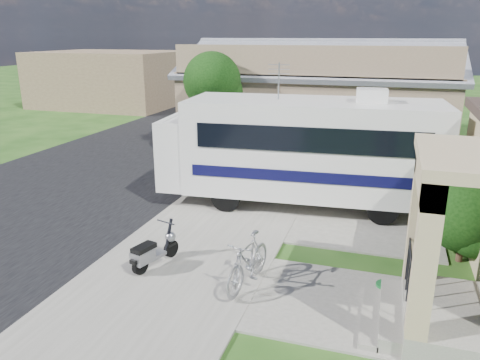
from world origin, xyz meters
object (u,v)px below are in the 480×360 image
(bicycle, at_px, (248,264))
(motorhome, at_px, (302,147))
(pickup_truck, at_px, (199,124))
(garden_hose, at_px, (385,289))
(van, at_px, (235,105))
(scooter, at_px, (153,252))
(shrub, at_px, (469,207))

(bicycle, bearing_deg, motorhome, 98.56)
(pickup_truck, bearing_deg, garden_hose, 128.35)
(bicycle, relative_size, van, 0.35)
(scooter, distance_m, pickup_truck, 14.23)
(scooter, relative_size, bicycle, 0.77)
(motorhome, relative_size, shrub, 3.27)
(shrub, distance_m, scooter, 7.44)
(motorhome, height_order, shrub, motorhome)
(garden_hose, bearing_deg, van, 116.55)
(motorhome, bearing_deg, garden_hose, -64.87)
(bicycle, relative_size, pickup_truck, 0.35)
(bicycle, height_order, van, van)
(garden_hose, bearing_deg, pickup_truck, 126.56)
(pickup_truck, bearing_deg, shrub, 138.07)
(pickup_truck, relative_size, van, 1.01)
(motorhome, distance_m, van, 16.54)
(scooter, bearing_deg, shrub, 36.67)
(van, bearing_deg, bicycle, -66.10)
(motorhome, height_order, bicycle, motorhome)
(motorhome, xyz_separation_m, scooter, (-2.42, -5.33, -1.43))
(van, bearing_deg, scooter, -72.09)
(shrub, distance_m, van, 21.03)
(van, bearing_deg, shrub, -51.74)
(shrub, height_order, bicycle, shrub)
(motorhome, distance_m, shrub, 5.22)
(van, bearing_deg, pickup_truck, -83.20)
(shrub, relative_size, van, 0.49)
(scooter, relative_size, garden_hose, 3.63)
(scooter, xyz_separation_m, pickup_truck, (-4.45, 13.51, 0.32))
(bicycle, bearing_deg, garden_hose, 23.17)
(shrub, height_order, van, shrub)
(motorhome, xyz_separation_m, bicycle, (-0.08, -5.48, -1.30))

